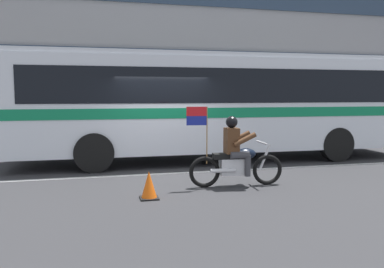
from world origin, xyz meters
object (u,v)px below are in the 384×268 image
object	(u,v)px
fire_hydrant	(20,139)
transit_bus	(219,99)
traffic_cone	(149,186)
motorcycle_with_rider	(235,157)

from	to	relation	value
fire_hydrant	transit_bus	bearing A→B (deg)	-24.42
fire_hydrant	traffic_cone	xyz separation A→B (m)	(3.52, -7.00, -0.26)
traffic_cone	motorcycle_with_rider	bearing A→B (deg)	16.68
motorcycle_with_rider	traffic_cone	world-z (taller)	motorcycle_with_rider
transit_bus	fire_hydrant	size ratio (longest dim) A/B	16.40
transit_bus	traffic_cone	distance (m)	5.24
transit_bus	traffic_cone	size ratio (longest dim) A/B	22.36
motorcycle_with_rider	traffic_cone	size ratio (longest dim) A/B	3.99
transit_bus	motorcycle_with_rider	bearing A→B (deg)	-102.08
motorcycle_with_rider	traffic_cone	distance (m)	2.14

